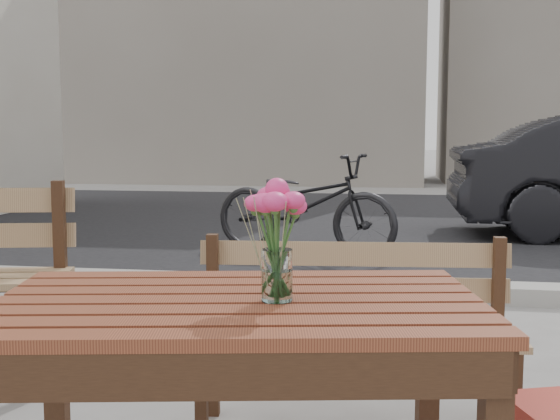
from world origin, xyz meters
name	(u,v)px	position (x,y,z in m)	size (l,w,h in m)	color
street	(361,245)	(0.00, 5.06, 0.03)	(30.00, 8.12, 0.12)	black
backdrop_buildings	(385,20)	(0.17, 14.40, 3.60)	(15.50, 4.00, 8.00)	gray
main_table	(239,346)	(-0.13, -0.15, 0.62)	(1.31, 0.90, 0.75)	#5C2918
main_bench	(354,311)	(0.12, 0.84, 0.47)	(1.26, 0.47, 0.77)	#94704C
main_vase	(277,225)	(-0.03, -0.17, 0.93)	(0.16, 0.16, 0.30)	white
bicycle	(305,204)	(-0.51, 4.65, 0.48)	(0.63, 1.81, 0.95)	black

